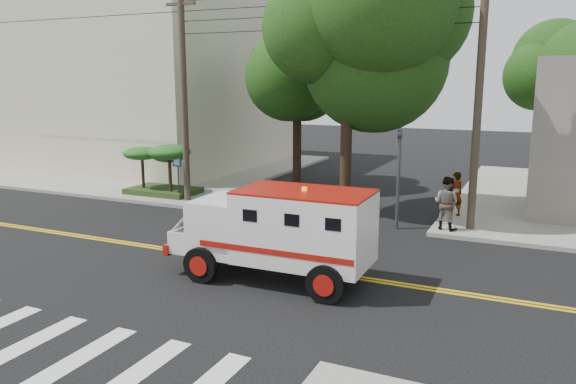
% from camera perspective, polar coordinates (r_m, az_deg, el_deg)
% --- Properties ---
extents(ground, '(100.00, 100.00, 0.00)m').
position_cam_1_polar(ground, '(17.24, -6.17, -6.72)').
color(ground, black).
rests_on(ground, ground).
extents(sidewalk_nw, '(17.00, 17.00, 0.15)m').
position_cam_1_polar(sidewalk_nw, '(35.62, -13.73, 2.49)').
color(sidewalk_nw, gray).
rests_on(sidewalk_nw, ground).
extents(building_left, '(16.00, 14.00, 10.00)m').
position_cam_1_polar(building_left, '(37.67, -15.09, 10.64)').
color(building_left, beige).
rests_on(building_left, sidewalk_nw).
extents(utility_pole_left, '(0.28, 0.28, 9.00)m').
position_cam_1_polar(utility_pole_left, '(24.51, -10.51, 9.19)').
color(utility_pole_left, '#382D23').
rests_on(utility_pole_left, ground).
extents(utility_pole_right, '(0.28, 0.28, 9.00)m').
position_cam_1_polar(utility_pole_right, '(20.37, 18.75, 8.41)').
color(utility_pole_right, '#382D23').
rests_on(utility_pole_right, ground).
extents(tree_main, '(6.08, 5.70, 9.85)m').
position_cam_1_polar(tree_main, '(21.36, 7.06, 16.27)').
color(tree_main, black).
rests_on(tree_main, ground).
extents(tree_left, '(4.48, 4.20, 7.70)m').
position_cam_1_polar(tree_left, '(28.14, 1.38, 12.12)').
color(tree_left, black).
rests_on(tree_left, ground).
extents(tree_right, '(4.80, 4.50, 8.20)m').
position_cam_1_polar(tree_right, '(29.81, 25.99, 11.67)').
color(tree_right, black).
rests_on(tree_right, ground).
extents(traffic_signal, '(0.15, 0.18, 3.60)m').
position_cam_1_polar(traffic_signal, '(20.42, 11.18, 2.38)').
color(traffic_signal, '#3F3F42').
rests_on(traffic_signal, ground).
extents(accessibility_sign, '(0.45, 0.10, 2.02)m').
position_cam_1_polar(accessibility_sign, '(25.29, -11.15, 2.09)').
color(accessibility_sign, '#3F3F42').
rests_on(accessibility_sign, ground).
extents(palm_planter, '(3.52, 2.63, 2.36)m').
position_cam_1_polar(palm_planter, '(26.34, -12.78, 3.00)').
color(palm_planter, '#1E3314').
rests_on(palm_planter, sidewalk_nw).
extents(armored_truck, '(5.57, 2.32, 2.52)m').
position_cam_1_polar(armored_truck, '(14.94, -0.89, -3.75)').
color(armored_truck, silver).
rests_on(armored_truck, ground).
extents(pedestrian_a, '(0.74, 0.73, 1.73)m').
position_cam_1_polar(pedestrian_a, '(22.50, 16.64, -0.21)').
color(pedestrian_a, gray).
rests_on(pedestrian_a, sidewalk_ne).
extents(pedestrian_b, '(1.10, 0.97, 1.89)m').
position_cam_1_polar(pedestrian_b, '(20.40, 15.77, -1.08)').
color(pedestrian_b, gray).
rests_on(pedestrian_b, sidewalk_ne).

